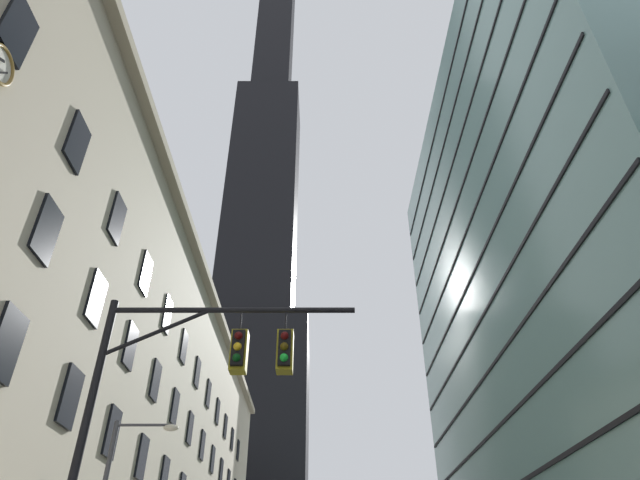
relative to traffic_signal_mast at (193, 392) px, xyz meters
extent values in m
cube|color=#BCAF93|center=(-13.04, 25.57, 6.51)|extent=(12.89, 73.32, 24.51)
cube|color=tan|center=(-6.34, 25.57, 18.07)|extent=(0.70, 73.32, 0.60)
cube|color=black|center=(-6.54, 2.91, 2.46)|extent=(0.14, 1.40, 2.20)
cube|color=black|center=(-6.54, 7.91, 2.46)|extent=(0.14, 1.40, 2.20)
cube|color=black|center=(-6.54, 12.91, 2.46)|extent=(0.14, 1.40, 2.20)
cube|color=black|center=(-6.54, 17.91, 2.46)|extent=(0.14, 1.40, 2.20)
cube|color=black|center=(-6.54, 22.91, 2.46)|extent=(0.14, 1.40, 2.20)
cube|color=black|center=(-6.54, 2.91, 6.66)|extent=(0.14, 1.40, 2.20)
cube|color=black|center=(-6.54, 7.91, 6.66)|extent=(0.14, 1.40, 2.20)
cube|color=black|center=(-6.54, 12.91, 6.66)|extent=(0.14, 1.40, 2.20)
cube|color=black|center=(-6.54, 17.91, 6.66)|extent=(0.14, 1.40, 2.20)
cube|color=black|center=(-6.54, 22.91, 6.66)|extent=(0.14, 1.40, 2.20)
cube|color=black|center=(-6.54, 27.91, 6.66)|extent=(0.14, 1.40, 2.20)
cube|color=black|center=(-6.54, 32.91, 6.66)|extent=(0.14, 1.40, 2.20)
cube|color=black|center=(-6.54, 37.91, 6.66)|extent=(0.14, 1.40, 2.20)
cube|color=black|center=(-6.54, 42.91, 6.66)|extent=(0.14, 1.40, 2.20)
cube|color=black|center=(-6.54, -2.09, 10.86)|extent=(0.14, 1.40, 2.20)
cube|color=black|center=(-6.54, 2.91, 10.86)|extent=(0.14, 1.40, 2.20)
cube|color=black|center=(-6.54, 7.91, 10.86)|extent=(0.14, 1.40, 2.20)
cube|color=black|center=(-6.54, 12.91, 10.86)|extent=(0.14, 1.40, 2.20)
cube|color=black|center=(-6.54, 17.91, 10.86)|extent=(0.14, 1.40, 2.20)
cube|color=black|center=(-6.54, 22.91, 10.86)|extent=(0.14, 1.40, 2.20)
cube|color=black|center=(-6.54, 27.91, 10.86)|extent=(0.14, 1.40, 2.20)
cube|color=black|center=(-6.54, 32.91, 10.86)|extent=(0.14, 1.40, 2.20)
cube|color=black|center=(-6.54, 37.91, 10.86)|extent=(0.14, 1.40, 2.20)
cube|color=black|center=(-6.54, 42.91, 10.86)|extent=(0.14, 1.40, 2.20)
cube|color=black|center=(-6.54, 47.91, 10.86)|extent=(0.14, 1.40, 2.20)
cube|color=black|center=(-6.54, 52.91, 10.86)|extent=(0.14, 1.40, 2.20)
torus|color=olive|center=(-6.47, -2.10, 9.11)|extent=(0.11, 1.26, 1.26)
cube|color=black|center=(-6.44, -2.22, 9.19)|extent=(0.03, 0.31, 0.24)
cube|color=black|center=(-6.44, -1.95, 8.94)|extent=(0.03, 0.35, 0.41)
cube|color=black|center=(-10.79, 89.95, 17.97)|extent=(22.84, 22.84, 47.42)
cube|color=black|center=(-10.79, 89.95, 76.18)|extent=(15.98, 15.98, 68.98)
cube|color=black|center=(-10.79, 89.95, 153.78)|extent=(10.28, 10.28, 86.23)
cube|color=gray|center=(22.89, 25.97, 18.37)|extent=(14.97, 46.48, 48.22)
cube|color=black|center=(15.37, 25.97, 6.26)|extent=(0.12, 45.48, 0.24)
cube|color=black|center=(15.37, 25.97, 10.26)|extent=(0.12, 45.48, 0.24)
cube|color=black|center=(15.37, 25.97, 14.26)|extent=(0.12, 45.48, 0.24)
cube|color=black|center=(15.37, 25.97, 18.26)|extent=(0.12, 45.48, 0.24)
cube|color=black|center=(15.37, 25.97, 22.26)|extent=(0.12, 45.48, 0.24)
cube|color=black|center=(15.37, 25.97, 26.26)|extent=(0.12, 45.48, 0.24)
cube|color=black|center=(15.37, 25.97, 30.26)|extent=(0.12, 45.48, 0.24)
cube|color=black|center=(15.37, 25.97, 34.26)|extent=(0.12, 45.48, 0.24)
cube|color=black|center=(15.37, 25.97, 38.26)|extent=(0.12, 45.48, 0.24)
cylinder|color=black|center=(-2.32, -0.05, -1.62)|extent=(0.20, 0.20, 7.93)
cylinder|color=black|center=(0.75, -0.05, 2.09)|extent=(6.14, 0.14, 0.14)
cylinder|color=black|center=(-1.09, -0.05, 1.49)|extent=(2.53, 0.10, 1.29)
cylinder|color=black|center=(0.95, -0.05, 1.79)|extent=(0.04, 0.04, 0.60)
cube|color=black|center=(0.95, -0.05, 1.04)|extent=(0.30, 0.30, 0.90)
cube|color=olive|center=(0.95, 0.12, 1.04)|extent=(0.40, 0.40, 1.04)
sphere|color=#450808|center=(0.95, -0.21, 1.32)|extent=(0.20, 0.20, 0.20)
sphere|color=yellow|center=(0.95, -0.21, 1.04)|extent=(0.20, 0.20, 0.20)
sphere|color=#083D10|center=(0.95, -0.21, 0.76)|extent=(0.20, 0.20, 0.20)
cylinder|color=black|center=(2.08, -0.05, 1.79)|extent=(0.04, 0.04, 0.60)
cube|color=black|center=(2.08, -0.05, 1.04)|extent=(0.30, 0.30, 0.90)
cube|color=olive|center=(2.08, 0.12, 1.04)|extent=(0.40, 0.40, 1.04)
sphere|color=#450808|center=(2.08, -0.21, 1.32)|extent=(0.20, 0.20, 0.20)
sphere|color=#4B3A08|center=(2.08, -0.21, 1.04)|extent=(0.20, 0.20, 0.20)
sphere|color=green|center=(2.08, -0.21, 0.76)|extent=(0.20, 0.20, 0.20)
cylinder|color=#47474C|center=(-3.52, 7.84, 1.39)|extent=(2.01, 0.10, 0.10)
ellipsoid|color=#EFE5C6|center=(-2.52, 7.84, 1.29)|extent=(0.56, 0.32, 0.24)
camera|label=1|loc=(2.94, -12.40, -4.15)|focal=30.42mm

